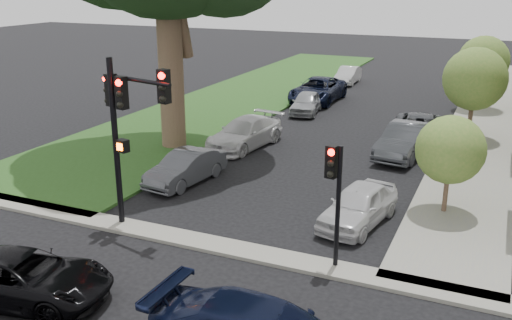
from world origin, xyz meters
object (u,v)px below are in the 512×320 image
at_px(small_tree_c, 483,61).
at_px(traffic_signal_secondary, 335,184).
at_px(car_parked_6, 245,133).
at_px(traffic_signal_main, 126,114).
at_px(car_parked_8, 318,90).
at_px(car_parked_7, 306,103).
at_px(car_parked_9, 348,75).
at_px(car_parked_1, 405,141).
at_px(car_parked_0, 359,205).
at_px(car_cross_near, 23,277).
at_px(small_tree_b, 475,79).
at_px(car_parked_5, 186,168).
at_px(small_tree_a, 450,150).
at_px(car_parked_2, 420,130).

height_order(small_tree_c, traffic_signal_secondary, small_tree_c).
height_order(small_tree_c, car_parked_6, small_tree_c).
relative_size(traffic_signal_main, car_parked_8, 0.99).
height_order(car_parked_7, car_parked_9, car_parked_7).
height_order(traffic_signal_secondary, car_parked_6, traffic_signal_secondary).
bearing_deg(car_parked_7, car_parked_1, -50.17).
xyz_separation_m(traffic_signal_secondary, car_parked_0, (-0.06, 3.35, -1.92)).
xyz_separation_m(car_cross_near, car_parked_9, (-0.59, 34.21, -0.01)).
height_order(small_tree_b, car_parked_5, small_tree_b).
xyz_separation_m(car_parked_0, car_parked_1, (0.09, 8.41, 0.09)).
distance_m(car_parked_1, car_parked_9, 19.05).
height_order(small_tree_c, car_parked_0, small_tree_c).
bearing_deg(small_tree_b, small_tree_a, -90.00).
xyz_separation_m(small_tree_c, car_parked_1, (-2.52, -11.84, -2.31)).
height_order(car_cross_near, car_parked_8, car_parked_8).
relative_size(small_tree_a, car_parked_9, 0.92).
bearing_deg(small_tree_b, car_parked_1, -120.39).
xyz_separation_m(traffic_signal_main, car_parked_2, (7.32, 14.24, -3.23)).
xyz_separation_m(car_parked_1, car_parked_9, (-7.50, 17.51, -0.13)).
distance_m(car_parked_0, car_parked_6, 10.07).
distance_m(car_parked_2, car_parked_8, 10.80).
bearing_deg(traffic_signal_main, small_tree_b, 59.18).
bearing_deg(small_tree_c, car_parked_6, -126.73).
height_order(traffic_signal_secondary, car_parked_9, traffic_signal_secondary).
bearing_deg(traffic_signal_secondary, traffic_signal_main, 179.64).
bearing_deg(car_cross_near, car_parked_1, -33.73).
xyz_separation_m(car_cross_near, car_parked_1, (6.91, 16.70, 0.13)).
relative_size(traffic_signal_main, traffic_signal_secondary, 1.53).
xyz_separation_m(car_parked_2, car_parked_9, (-7.79, 14.98, -0.07)).
xyz_separation_m(small_tree_a, car_parked_0, (-2.61, -2.12, -1.71)).
xyz_separation_m(traffic_signal_main, car_parked_0, (6.94, 3.30, -3.25)).
bearing_deg(small_tree_c, car_parked_1, -102.02).
distance_m(car_parked_7, car_parked_9, 11.00).
relative_size(small_tree_a, car_parked_8, 0.62).
height_order(small_tree_b, car_parked_1, small_tree_b).
distance_m(car_parked_1, car_parked_5, 10.51).
bearing_deg(car_cross_near, car_parked_0, -50.71).
bearing_deg(car_parked_8, traffic_signal_secondary, -70.35).
bearing_deg(car_parked_5, car_parked_8, 97.49).
xyz_separation_m(small_tree_a, car_parked_2, (-2.23, 8.83, -1.68)).
relative_size(small_tree_c, car_parked_6, 0.94).
bearing_deg(traffic_signal_main, car_parked_0, 25.43).
distance_m(traffic_signal_secondary, car_parked_6, 12.74).
height_order(small_tree_c, car_parked_2, small_tree_c).
height_order(small_tree_a, car_parked_7, small_tree_a).
distance_m(small_tree_b, car_parked_2, 3.76).
bearing_deg(car_parked_1, car_parked_8, 134.66).
height_order(traffic_signal_main, car_parked_0, traffic_signal_main).
relative_size(traffic_signal_secondary, car_parked_2, 0.72).
distance_m(car_parked_7, car_parked_8, 3.49).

